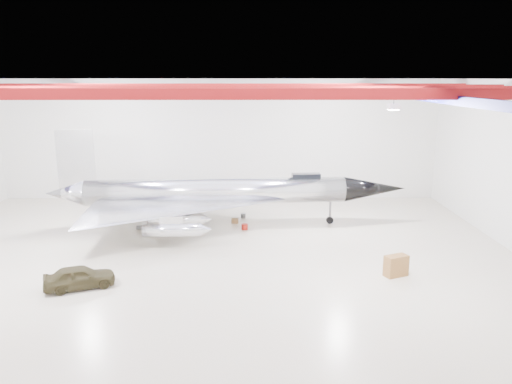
{
  "coord_description": "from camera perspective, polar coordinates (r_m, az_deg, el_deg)",
  "views": [
    {
      "loc": [
        3.05,
        -30.73,
        11.08
      ],
      "look_at": [
        3.3,
        2.0,
        3.56
      ],
      "focal_mm": 35.0,
      "sensor_mm": 36.0,
      "label": 1
    }
  ],
  "objects": [
    {
      "name": "wall_back",
      "position": [
        46.18,
        -4.25,
        5.96
      ],
      "size": [
        40.0,
        0.0,
        40.0
      ],
      "primitive_type": "plane",
      "rotation": [
        1.57,
        0.0,
        0.0
      ],
      "color": "silver",
      "rests_on": "floor"
    },
    {
      "name": "floor",
      "position": [
        32.81,
        -5.79,
        -6.87
      ],
      "size": [
        40.0,
        40.0,
        0.0
      ],
      "primitive_type": "plane",
      "color": "beige",
      "rests_on": "ground"
    },
    {
      "name": "tool_chest",
      "position": [
        37.33,
        -1.31,
        -3.99
      ],
      "size": [
        0.57,
        0.57,
        0.43
      ],
      "primitive_type": "cylinder",
      "rotation": [
        0.0,
        0.0,
        -0.22
      ],
      "color": "maroon",
      "rests_on": "floor"
    },
    {
      "name": "jet_aircraft",
      "position": [
        37.82,
        -4.61,
        -0.32
      ],
      "size": [
        27.3,
        16.46,
        7.44
      ],
      "rotation": [
        0.0,
        0.0,
        0.06
      ],
      "color": "silver",
      "rests_on": "floor"
    },
    {
      "name": "parts_bin",
      "position": [
        38.97,
        -2.42,
        -3.32
      ],
      "size": [
        0.55,
        0.44,
        0.37
      ],
      "primitive_type": "cube",
      "rotation": [
        0.0,
        0.0,
        -0.04
      ],
      "color": "olive",
      "rests_on": "floor"
    },
    {
      "name": "desk",
      "position": [
        29.85,
        15.71,
        -8.11
      ],
      "size": [
        1.49,
        1.14,
        1.22
      ],
      "primitive_type": "cube",
      "rotation": [
        0.0,
        0.0,
        0.41
      ],
      "color": "brown",
      "rests_on": "floor"
    },
    {
      "name": "toolbox_red",
      "position": [
        40.26,
        -9.17,
        -2.97
      ],
      "size": [
        0.47,
        0.38,
        0.32
      ],
      "primitive_type": "cube",
      "rotation": [
        0.0,
        0.0,
        -0.02
      ],
      "color": "maroon",
      "rests_on": "floor"
    },
    {
      "name": "crate_small",
      "position": [
        38.46,
        -13.16,
        -3.95
      ],
      "size": [
        0.44,
        0.37,
        0.28
      ],
      "primitive_type": "cube",
      "rotation": [
        0.0,
        0.0,
        -0.14
      ],
      "color": "#59595B",
      "rests_on": "floor"
    },
    {
      "name": "ceiling",
      "position": [
        30.89,
        -6.26,
        12.71
      ],
      "size": [
        40.0,
        40.0,
        0.0
      ],
      "primitive_type": "plane",
      "rotation": [
        3.14,
        0.0,
        0.0
      ],
      "color": "#0A0F38",
      "rests_on": "wall_back"
    },
    {
      "name": "jeep",
      "position": [
        28.8,
        -19.52,
        -9.14
      ],
      "size": [
        3.98,
        2.71,
        1.26
      ],
      "primitive_type": "imported",
      "rotation": [
        0.0,
        0.0,
        1.94
      ],
      "color": "#37311B",
      "rests_on": "floor"
    },
    {
      "name": "crate_ply",
      "position": [
        37.12,
        -11.32,
        -4.44
      ],
      "size": [
        0.52,
        0.44,
        0.32
      ],
      "primitive_type": "cube",
      "rotation": [
        0.0,
        0.0,
        -0.17
      ],
      "color": "olive",
      "rests_on": "floor"
    },
    {
      "name": "ceiling_structure",
      "position": [
        30.89,
        -6.23,
        11.45
      ],
      "size": [
        39.5,
        29.5,
        1.08
      ],
      "color": "maroon",
      "rests_on": "ceiling"
    },
    {
      "name": "spares_box",
      "position": [
        40.39,
        -1.47,
        -2.72
      ],
      "size": [
        0.47,
        0.47,
        0.37
      ],
      "primitive_type": "cylinder",
      "rotation": [
        0.0,
        0.0,
        -0.15
      ],
      "color": "#59595B",
      "rests_on": "floor"
    }
  ]
}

